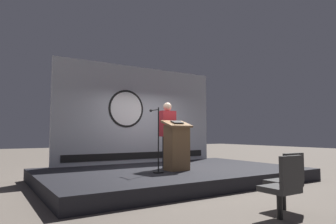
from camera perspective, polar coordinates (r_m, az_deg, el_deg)
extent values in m
plane|color=#6B6056|center=(7.69, 0.87, -13.09)|extent=(40.00, 40.00, 0.00)
cube|color=black|center=(7.67, 0.87, -11.98)|extent=(6.40, 4.00, 0.30)
cube|color=#B2B7C1|center=(9.22, -5.45, -0.49)|extent=(5.24, 0.10, 2.96)
cylinder|color=black|center=(8.97, -8.04, 0.64)|extent=(1.13, 0.02, 1.13)
cylinder|color=white|center=(8.97, -8.03, 0.64)|extent=(1.01, 0.02, 1.01)
cube|color=black|center=(9.17, -5.34, -8.36)|extent=(4.72, 0.02, 0.20)
cube|color=olive|center=(7.26, 1.70, -6.88)|extent=(0.52, 0.40, 1.10)
cube|color=olive|center=(7.26, 1.69, -2.31)|extent=(0.64, 0.49, 0.19)
cube|color=black|center=(7.24, 1.78, -1.95)|extent=(0.28, 0.20, 0.08)
cylinder|color=black|center=(7.69, -0.12, -7.78)|extent=(0.26, 0.26, 0.82)
cube|color=red|center=(7.68, -0.12, -2.26)|extent=(0.40, 0.24, 0.66)
sphere|color=beige|center=(7.71, -0.12, 1.02)|extent=(0.22, 0.22, 0.22)
cylinder|color=black|center=(6.86, -1.87, -11.53)|extent=(0.24, 0.24, 0.02)
cylinder|color=black|center=(6.80, -1.86, -5.38)|extent=(0.03, 0.03, 1.49)
cylinder|color=black|center=(6.98, -2.60, 0.38)|extent=(0.02, 0.36, 0.02)
sphere|color=#262626|center=(7.14, -3.32, 0.28)|extent=(0.07, 0.07, 0.07)
cylinder|color=black|center=(5.18, 21.36, -15.08)|extent=(0.08, 0.08, 0.37)
cube|color=#333333|center=(5.14, 21.29, -12.62)|extent=(0.44, 0.44, 0.08)
cube|color=#333333|center=(4.99, 23.08, -9.82)|extent=(0.44, 0.06, 0.44)
cylinder|color=black|center=(4.60, 20.73, -16.53)|extent=(0.08, 0.08, 0.37)
cube|color=#333333|center=(4.56, 20.66, -13.77)|extent=(0.44, 0.44, 0.08)
cube|color=#333333|center=(4.40, 22.68, -10.64)|extent=(0.44, 0.06, 0.44)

